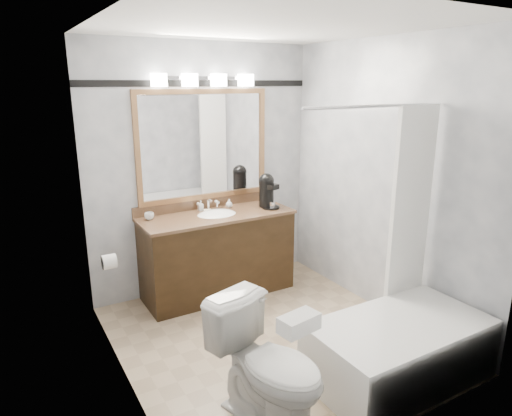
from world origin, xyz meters
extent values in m
cube|color=tan|center=(0.00, 0.00, -0.01)|extent=(2.40, 2.60, 0.01)
cube|color=white|center=(0.00, 0.00, 2.50)|extent=(2.40, 2.60, 0.01)
cube|color=silver|center=(0.00, 1.30, 1.25)|extent=(2.40, 0.01, 2.50)
cube|color=silver|center=(0.00, -1.30, 1.25)|extent=(2.40, 0.01, 2.50)
cube|color=silver|center=(-1.20, 0.00, 1.25)|extent=(0.01, 2.60, 2.50)
cube|color=silver|center=(1.20, 0.00, 1.25)|extent=(0.01, 2.60, 2.50)
cube|color=black|center=(0.00, 1.01, 0.41)|extent=(1.50, 0.55, 0.82)
cube|color=#8D6342|center=(0.00, 1.01, 0.83)|extent=(1.53, 0.58, 0.03)
cube|color=#8D6342|center=(0.00, 1.29, 0.90)|extent=(1.53, 0.03, 0.10)
ellipsoid|color=white|center=(0.00, 1.01, 0.82)|extent=(0.44, 0.34, 0.14)
cube|color=#A7764B|center=(0.00, 1.28, 2.02)|extent=(1.40, 0.04, 0.05)
cube|color=#A7764B|center=(0.00, 1.28, 0.97)|extent=(1.40, 0.04, 0.05)
cube|color=#A7764B|center=(-0.68, 1.28, 1.50)|extent=(0.05, 0.04, 1.00)
cube|color=#A7764B|center=(0.68, 1.28, 1.50)|extent=(0.05, 0.04, 1.00)
cube|color=white|center=(0.00, 1.29, 1.50)|extent=(1.30, 0.01, 1.00)
cube|color=silver|center=(0.00, 1.27, 2.15)|extent=(0.90, 0.05, 0.03)
cube|color=white|center=(-0.45, 1.22, 2.13)|extent=(0.12, 0.12, 0.12)
cube|color=white|center=(-0.15, 1.22, 2.13)|extent=(0.12, 0.12, 0.12)
cube|color=white|center=(0.15, 1.22, 2.13)|extent=(0.12, 0.12, 0.12)
cube|color=white|center=(0.45, 1.22, 2.13)|extent=(0.12, 0.12, 0.12)
cube|color=black|center=(0.00, 1.29, 2.10)|extent=(2.40, 0.01, 0.06)
cube|color=white|center=(0.53, -0.92, 0.23)|extent=(1.30, 0.72, 0.45)
cylinder|color=silver|center=(0.53, -0.54, 1.95)|extent=(1.30, 0.02, 0.02)
cube|color=white|center=(0.95, -0.55, 1.18)|extent=(0.40, 0.04, 1.55)
cylinder|color=white|center=(-1.14, 0.66, 0.70)|extent=(0.11, 0.12, 0.12)
imported|color=white|center=(-0.52, -0.82, 0.40)|extent=(0.65, 0.87, 0.80)
cube|color=white|center=(-0.52, -1.12, 0.84)|extent=(0.25, 0.16, 0.09)
cylinder|color=black|center=(0.58, 0.93, 0.86)|extent=(0.19, 0.19, 0.02)
cylinder|color=black|center=(0.56, 0.99, 0.99)|extent=(0.15, 0.15, 0.27)
sphere|color=black|center=(0.56, 0.99, 1.13)|extent=(0.16, 0.16, 0.16)
cube|color=black|center=(0.58, 0.91, 1.08)|extent=(0.13, 0.13, 0.05)
cylinder|color=silver|center=(0.58, 0.91, 0.89)|extent=(0.06, 0.06, 0.06)
imported|color=white|center=(-0.64, 1.16, 0.88)|extent=(0.09, 0.09, 0.07)
imported|color=white|center=(-0.09, 1.21, 0.90)|extent=(0.05, 0.05, 0.10)
imported|color=white|center=(0.22, 1.17, 0.89)|extent=(0.08, 0.08, 0.09)
cube|color=beige|center=(-0.05, 1.13, 0.86)|extent=(0.08, 0.06, 0.02)
camera|label=1|loc=(-1.85, -2.93, 2.11)|focal=32.00mm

